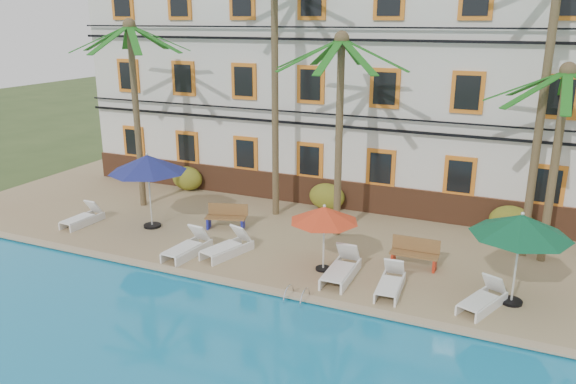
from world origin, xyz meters
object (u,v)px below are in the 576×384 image
at_px(palm_b, 275,58).
at_px(palm_d, 549,52).
at_px(lounger_e, 390,283).
at_px(lounger_b, 188,247).
at_px(palm_a, 134,88).
at_px(umbrella_blue, 148,164).
at_px(pool_ladder, 297,299).
at_px(lounger_c, 228,246).
at_px(lounger_f, 483,299).
at_px(bench_right, 415,252).
at_px(palm_c, 340,106).
at_px(umbrella_red, 324,215).
at_px(umbrella_green, 521,226).
at_px(lounger_d, 341,269).
at_px(palm_e, 559,134).
at_px(lounger_a, 83,217).
at_px(bench_left, 226,216).

distance_m(palm_b, palm_d, 9.25).
bearing_deg(lounger_e, lounger_b, -178.74).
bearing_deg(palm_a, palm_b, 12.41).
relative_size(umbrella_blue, pool_ladder, 3.85).
distance_m(lounger_b, lounger_c, 1.32).
relative_size(palm_b, umbrella_blue, 3.39).
bearing_deg(umbrella_blue, palm_d, 12.39).
bearing_deg(lounger_f, bench_right, 139.58).
height_order(palm_c, umbrella_red, palm_c).
distance_m(palm_b, umbrella_green, 10.66).
relative_size(palm_d, pool_ladder, 14.15).
bearing_deg(pool_ladder, lounger_b, 163.06).
distance_m(palm_b, lounger_b, 7.66).
bearing_deg(umbrella_green, lounger_d, -174.87).
distance_m(palm_c, pool_ladder, 6.96).
xyz_separation_m(palm_e, lounger_c, (-9.54, -3.71, -3.89)).
relative_size(lounger_f, bench_right, 1.24).
bearing_deg(umbrella_green, bench_right, 156.13).
xyz_separation_m(umbrella_red, lounger_c, (-3.31, -0.17, -1.54)).
bearing_deg(palm_a, umbrella_green, -10.88).
xyz_separation_m(palm_c, palm_d, (6.27, 0.74, 1.91)).
distance_m(palm_d, umbrella_green, 5.66).
relative_size(lounger_a, lounger_c, 0.88).
bearing_deg(bench_left, lounger_a, -160.42).
distance_m(palm_c, bench_right, 5.50).
xyz_separation_m(palm_a, lounger_b, (4.64, -3.64, -4.60)).
bearing_deg(umbrella_blue, palm_e, 10.96).
bearing_deg(palm_b, lounger_a, -147.16).
height_order(palm_a, lounger_d, palm_a).
height_order(palm_c, pool_ladder, palm_c).
height_order(palm_a, palm_c, palm_a).
bearing_deg(palm_b, bench_right, -24.09).
distance_m(palm_d, lounger_b, 12.77).
distance_m(umbrella_red, lounger_a, 9.93).
bearing_deg(lounger_b, lounger_e, 1.26).
height_order(palm_b, palm_d, palm_d).
relative_size(lounger_a, bench_left, 1.13).
xyz_separation_m(palm_e, lounger_b, (-10.74, -4.27, -3.88)).
bearing_deg(palm_e, palm_a, -177.66).
relative_size(palm_b, umbrella_red, 4.52).
relative_size(lounger_a, lounger_b, 0.90).
bearing_deg(palm_d, palm_b, 177.68).
relative_size(palm_a, bench_left, 4.79).
xyz_separation_m(palm_e, umbrella_blue, (-13.45, -2.60, -1.73)).
relative_size(umbrella_green, lounger_a, 1.50).
height_order(lounger_a, lounger_b, lounger_b).
height_order(lounger_b, lounger_e, lounger_b).
bearing_deg(lounger_d, lounger_e, -8.89).
xyz_separation_m(lounger_a, lounger_f, (14.61, -0.63, 0.00)).
relative_size(umbrella_red, lounger_e, 1.20).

